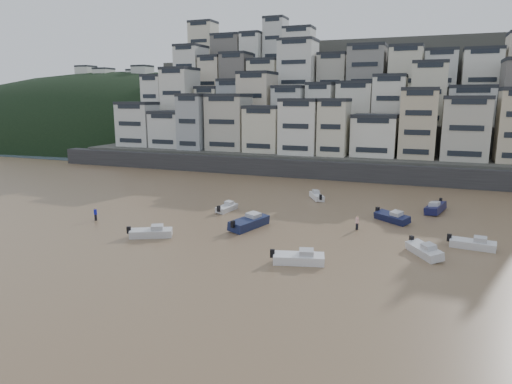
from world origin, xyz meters
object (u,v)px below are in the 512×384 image
at_px(boat_h, 317,195).
at_px(boat_c, 249,221).
at_px(boat_a, 299,257).
at_px(person_pink, 357,223).
at_px(boat_b, 424,249).
at_px(boat_i, 436,206).
at_px(boat_j, 151,231).
at_px(boat_f, 227,207).
at_px(boat_e, 392,216).
at_px(person_blue, 95,214).
at_px(boat_d, 473,242).

bearing_deg(boat_h, boat_c, 140.28).
height_order(boat_a, person_pink, person_pink).
relative_size(boat_b, boat_i, 0.85).
distance_m(boat_h, boat_j, 29.45).
bearing_deg(boat_a, boat_f, 117.44).
relative_size(boat_e, boat_j, 1.02).
xyz_separation_m(boat_j, person_blue, (-10.88, 3.55, 0.16)).
xyz_separation_m(boat_i, person_blue, (-41.30, -20.81, 0.04)).
bearing_deg(boat_a, boat_b, 15.85).
relative_size(person_blue, person_pink, 1.00).
xyz_separation_m(boat_c, person_blue, (-19.93, -4.08, -0.04)).
relative_size(boat_f, boat_i, 0.74).
relative_size(boat_b, person_pink, 2.99).
bearing_deg(boat_i, boat_c, -38.74).
height_order(boat_i, person_pink, person_pink).
bearing_deg(boat_f, boat_e, -77.28).
xyz_separation_m(boat_c, boat_h, (3.88, 18.82, -0.25)).
bearing_deg(person_blue, boat_f, 37.87).
height_order(boat_h, boat_j, boat_j).
distance_m(boat_j, person_blue, 11.44).
relative_size(boat_a, boat_j, 1.02).
bearing_deg(boat_d, boat_j, -159.12).
bearing_deg(boat_c, boat_f, 57.44).
bearing_deg(boat_e, boat_f, -135.78).
bearing_deg(boat_b, person_blue, -121.42).
height_order(boat_d, boat_h, boat_d).
relative_size(boat_a, boat_i, 0.88).
bearing_deg(boat_b, boat_e, 165.99).
xyz_separation_m(boat_e, boat_j, (-25.18, -16.87, -0.01)).
bearing_deg(person_pink, boat_c, -162.30).
height_order(boat_a, boat_d, boat_a).
height_order(boat_h, person_pink, person_pink).
distance_m(boat_e, boat_h, 15.54).
bearing_deg(boat_b, boat_h, -175.96).
xyz_separation_m(boat_a, boat_h, (-5.23, 28.61, -0.07)).
distance_m(boat_c, boat_h, 19.22).
bearing_deg(person_pink, boat_i, 55.16).
bearing_deg(boat_e, boat_d, -4.05).
xyz_separation_m(boat_d, person_pink, (-12.57, 2.72, 0.20)).
bearing_deg(boat_j, boat_a, -33.62).
xyz_separation_m(boat_c, boat_f, (-6.11, 6.67, -0.29)).
distance_m(boat_b, boat_f, 28.15).
distance_m(boat_d, boat_h, 27.51).
xyz_separation_m(boat_a, boat_e, (7.01, 19.04, -0.00)).
relative_size(boat_a, boat_d, 1.08).
distance_m(boat_e, person_blue, 38.44).
height_order(boat_i, person_blue, person_blue).
relative_size(boat_a, person_pink, 3.08).
bearing_deg(boat_c, boat_j, 145.07).
relative_size(boat_h, person_pink, 2.79).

